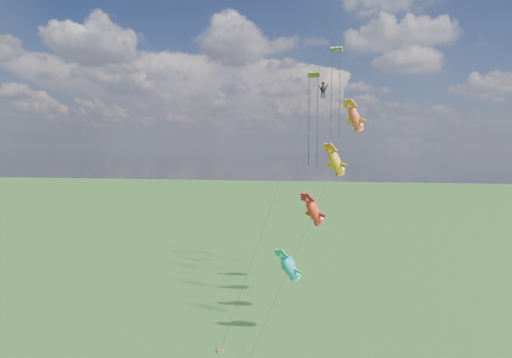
# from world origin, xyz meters

# --- Properties ---
(ground) EXTENTS (300.00, 300.00, 0.00)m
(ground) POSITION_xyz_m (0.00, 0.00, 0.00)
(ground) COLOR #133A0E
(fish_windsock_rig) EXTENTS (8.68, 13.52, 19.50)m
(fish_windsock_rig) POSITION_xyz_m (19.55, 8.13, 10.93)
(fish_windsock_rig) COLOR brown
(fish_windsock_rig) RESTS_ON ground
(parafoil_rig) EXTENTS (8.54, 15.89, 26.31)m
(parafoil_rig) POSITION_xyz_m (19.06, 15.64, 18.93)
(parafoil_rig) COLOR brown
(parafoil_rig) RESTS_ON ground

